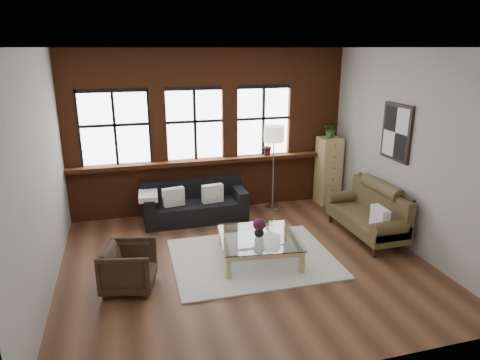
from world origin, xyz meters
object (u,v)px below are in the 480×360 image
object	(u,v)px
vase	(259,232)
drawer_chest	(328,171)
floor_lamp	(273,165)
vintage_settee	(366,212)
armchair	(129,267)
dark_sofa	(195,203)
coffee_table	(259,248)

from	to	relation	value
vase	drawer_chest	xyz separation A→B (m)	(2.21, 2.08, 0.24)
drawer_chest	floor_lamp	distance (m)	1.26
drawer_chest	floor_lamp	size ratio (longest dim) A/B	0.76
drawer_chest	vintage_settee	bearing A→B (deg)	-95.10
armchair	drawer_chest	size ratio (longest dim) A/B	0.50
dark_sofa	armchair	bearing A→B (deg)	-120.58
coffee_table	vase	world-z (taller)	vase
armchair	coffee_table	size ratio (longest dim) A/B	0.59
vase	drawer_chest	world-z (taller)	drawer_chest
coffee_table	drawer_chest	size ratio (longest dim) A/B	0.84
dark_sofa	drawer_chest	bearing A→B (deg)	4.00
coffee_table	floor_lamp	size ratio (longest dim) A/B	0.64
armchair	floor_lamp	xyz separation A→B (m)	(2.95, 2.40, 0.61)
vintage_settee	vase	size ratio (longest dim) A/B	10.50
dark_sofa	drawer_chest	world-z (taller)	drawer_chest
armchair	drawer_chest	bearing A→B (deg)	-47.57
vintage_settee	vase	distance (m)	2.08
drawer_chest	floor_lamp	bearing A→B (deg)	-179.87
vase	drawer_chest	size ratio (longest dim) A/B	0.12
dark_sofa	vase	bearing A→B (deg)	-70.09
dark_sofa	armchair	world-z (taller)	dark_sofa
dark_sofa	vase	distance (m)	2.00
coffee_table	floor_lamp	bearing A→B (deg)	64.87
armchair	vase	xyz separation A→B (m)	(1.98, 0.32, 0.15)
coffee_table	dark_sofa	bearing A→B (deg)	109.91
dark_sofa	vintage_settee	size ratio (longest dim) A/B	1.12
armchair	floor_lamp	bearing A→B (deg)	-38.30
coffee_table	armchair	bearing A→B (deg)	-170.69
coffee_table	vintage_settee	bearing A→B (deg)	8.56
floor_lamp	vintage_settee	bearing A→B (deg)	-58.55
dark_sofa	floor_lamp	xyz separation A→B (m)	(1.65, 0.20, 0.58)
armchair	drawer_chest	distance (m)	4.85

